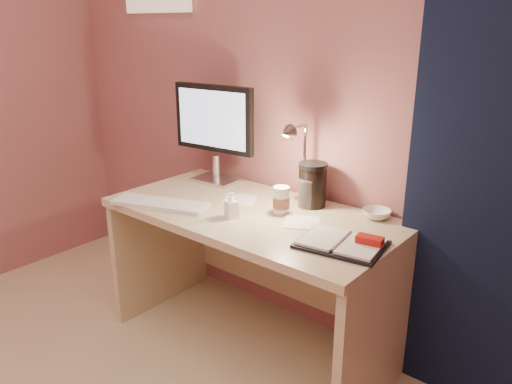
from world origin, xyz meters
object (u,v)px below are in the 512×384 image
Objects in this scene: coffee_cup at (281,201)px; bowl at (377,214)px; dark_jar at (312,187)px; monitor at (215,125)px; clear_cup at (306,194)px; lotion_bottle at (231,205)px; desk at (262,249)px; planner at (344,243)px; desk_lamp at (291,155)px; keyboard at (160,204)px.

bowl is at bearing 30.24° from coffee_cup.
bowl is at bearing 8.69° from dark_jar.
bowl is at bearing -1.55° from monitor.
monitor reaches higher than clear_cup.
lotion_bottle is (-0.19, -0.32, -0.01)m from clear_cup.
desk is 0.60m from planner.
clear_cup reaches higher than coffee_cup.
clear_cup is 1.20× the size of lotion_bottle.
planner is 0.89× the size of desk_lamp.
lotion_bottle is at bearing -94.35° from desk.
clear_cup is at bearing 22.09° from desk_lamp.
dark_jar reaches higher than bowl.
desk_lamp reaches higher than bowl.
planner is 2.90× the size of coffee_cup.
desk is 10.95× the size of bowl.
monitor is 1.12× the size of keyboard.
dark_jar reaches higher than lotion_bottle.
monitor is at bearing 141.11° from lotion_bottle.
planner is at bearing -18.44° from coffee_cup.
desk_lamp reaches higher than keyboard.
desk is at bearing -143.78° from desk_lamp.
keyboard is 1.02m from bowl.
clear_cup is 0.20m from desk_lamp.
clear_cup is 0.34m from bowl.
planner is at bearing -31.90° from desk_lamp.
desk_lamp reaches higher than clear_cup.
desk_lamp reaches higher than planner.
desk_lamp reaches higher than dark_jar.
coffee_cup reaches higher than lotion_bottle.
lotion_bottle is 0.29× the size of desk_lamp.
desk_lamp is at bearing -154.34° from clear_cup.
lotion_bottle is at bearing -44.02° from monitor.
monitor is 0.99m from bowl.
lotion_bottle reaches higher than desk.
planner is at bearing -36.41° from clear_cup.
monitor is 0.56m from desk_lamp.
bowl is 0.67× the size of dark_jar.
lotion_bottle is (-0.02, -0.20, 0.29)m from desk.
dark_jar is at bearing 42.54° from desk.
lotion_bottle is at bearing -141.22° from bowl.
clear_cup reaches higher than desk.
dark_jar is at bearing 42.51° from desk_lamp.
clear_cup is (0.05, 0.13, 0.01)m from coffee_cup.
planner is at bearing -40.85° from dark_jar.
clear_cup is 0.35× the size of desk_lamp.
coffee_cup is 0.18m from dark_jar.
bowl is (0.95, 0.06, -0.30)m from monitor.
clear_cup is at bearing -8.06° from monitor.
desk is 3.43× the size of desk_lamp.
keyboard is 1.31× the size of planner.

